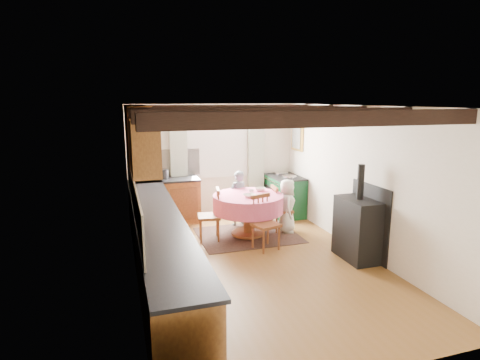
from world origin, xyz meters
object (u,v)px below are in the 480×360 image
object	(u,v)px
child_far	(238,198)
child_right	(287,206)
cast_iron_stove	(359,213)
cup	(251,192)
dining_table	(248,215)
chair_right	(282,208)
aga_range	(285,195)
chair_left	(209,214)
chair_near	(266,223)

from	to	relation	value
child_far	child_right	distance (m)	1.02
cast_iron_stove	cup	xyz separation A→B (m)	(-1.23, 1.56, 0.06)
dining_table	cast_iron_stove	world-z (taller)	cast_iron_stove
chair_right	cup	size ratio (longest dim) A/B	9.44
aga_range	chair_left	bearing A→B (deg)	-151.95
dining_table	aga_range	distance (m)	1.58
chair_left	cast_iron_stove	size ratio (longest dim) A/B	0.62
cast_iron_stove	aga_range	bearing A→B (deg)	92.45
aga_range	child_right	size ratio (longest dim) A/B	0.94
chair_left	child_right	size ratio (longest dim) A/B	0.92
child_far	cup	xyz separation A→B (m)	(0.06, -0.62, 0.27)
dining_table	cast_iron_stove	bearing A→B (deg)	-49.65
chair_right	child_far	size ratio (longest dim) A/B	0.80
dining_table	child_right	world-z (taller)	child_right
cast_iron_stove	child_far	distance (m)	2.55
dining_table	chair_left	bearing A→B (deg)	-179.99
aga_range	child_right	distance (m)	1.14
dining_table	child_far	distance (m)	0.67
aga_range	cast_iron_stove	bearing A→B (deg)	-87.55
cast_iron_stove	cup	world-z (taller)	cast_iron_stove
chair_right	aga_range	bearing A→B (deg)	-20.75
cup	aga_range	bearing A→B (deg)	41.75
chair_near	child_far	bearing A→B (deg)	76.47
cast_iron_stove	chair_left	bearing A→B (deg)	143.05
chair_left	aga_range	distance (m)	2.19
chair_near	aga_range	xyz separation A→B (m)	(1.12, 1.76, -0.02)
chair_left	child_far	size ratio (longest dim) A/B	0.85
dining_table	cup	bearing A→B (deg)	20.64
dining_table	chair_near	xyz separation A→B (m)	(0.07, -0.73, 0.08)
dining_table	child_far	xyz separation A→B (m)	(0.01, 0.65, 0.17)
chair_near	cup	xyz separation A→B (m)	(0.00, 0.76, 0.36)
chair_right	child_right	size ratio (longest dim) A/B	0.87
chair_right	aga_range	world-z (taller)	chair_right
child_right	chair_left	bearing A→B (deg)	107.80
chair_left	chair_right	size ratio (longest dim) A/B	1.06
child_far	cast_iron_stove	bearing A→B (deg)	103.28
chair_left	cup	bearing A→B (deg)	101.24
dining_table	chair_left	world-z (taller)	chair_left
chair_left	cup	size ratio (longest dim) A/B	10.05
child_right	chair_right	bearing A→B (deg)	47.01
cast_iron_stove	child_far	xyz separation A→B (m)	(-1.30, 2.18, -0.20)
chair_left	child_far	bearing A→B (deg)	140.26
chair_right	aga_range	xyz separation A→B (m)	(0.48, 0.95, -0.00)
aga_range	cast_iron_stove	distance (m)	2.59
chair_near	child_right	xyz separation A→B (m)	(0.70, 0.71, 0.05)
cup	child_right	bearing A→B (deg)	-4.55
chair_near	child_far	size ratio (longest dim) A/B	0.84
aga_range	cup	size ratio (longest dim) A/B	10.19
chair_near	cup	world-z (taller)	chair_near
chair_near	cup	distance (m)	0.84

